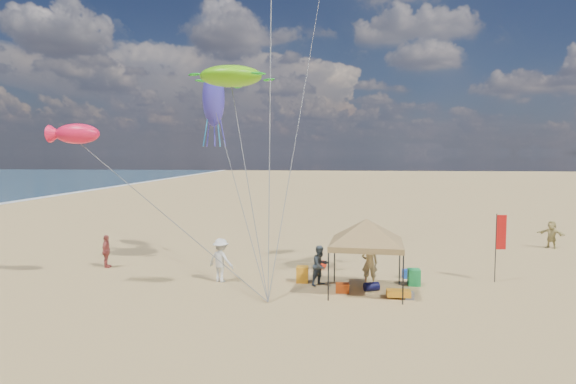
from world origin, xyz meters
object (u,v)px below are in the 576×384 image
object	(u,v)px
cooler_blue	(408,274)
person_far_a	(106,251)
person_near_a	(370,263)
canopy_tent	(367,222)
person_near_c	(221,260)
person_far_c	(552,234)
person_near_b	(320,265)
feather_flag	(500,236)
chair_green	(414,277)
chair_yellow	(302,274)
beach_cart	(399,293)
cooler_red	(342,288)

from	to	relation	value
cooler_blue	person_far_a	world-z (taller)	person_far_a
cooler_blue	person_near_a	distance (m)	2.34
canopy_tent	person_near_c	size ratio (longest dim) A/B	2.93
person_near_a	person_far_c	size ratio (longest dim) A/B	1.13
person_near_b	person_far_a	distance (m)	10.80
feather_flag	person_far_c	xyz separation A→B (m)	(5.59, 8.21, -1.19)
chair_green	person_far_a	world-z (taller)	person_far_a
person_near_a	person_near_c	bearing A→B (deg)	1.67
chair_yellow	person_near_c	world-z (taller)	person_near_c
cooler_blue	beach_cart	distance (m)	3.28
cooler_red	person_near_b	world-z (taller)	person_near_b
chair_yellow	person_far_a	xyz separation A→B (m)	(-9.79, 1.77, 0.46)
chair_yellow	person_far_c	xyz separation A→B (m)	(14.11, 9.09, 0.48)
person_near_b	beach_cart	bearing A→B (deg)	-74.47
cooler_blue	feather_flag	bearing A→B (deg)	-4.89
cooler_blue	cooler_red	bearing A→B (deg)	-138.60
person_near_b	person_far_a	world-z (taller)	person_near_b
cooler_red	cooler_blue	distance (m)	3.97
canopy_tent	person_near_a	size ratio (longest dim) A/B	2.99
cooler_blue	beach_cart	bearing A→B (deg)	-104.43
canopy_tent	chair_yellow	xyz separation A→B (m)	(-2.67, 1.27, -2.53)
person_near_a	person_far_a	bearing A→B (deg)	-8.34
chair_green	person_near_b	distance (m)	4.03
person_far_c	person_near_c	bearing A→B (deg)	-111.54
cooler_red	beach_cart	bearing A→B (deg)	-14.34
chair_yellow	person_near_c	distance (m)	3.62
chair_green	person_near_a	xyz separation A→B (m)	(-1.88, -0.05, 0.59)
person_near_a	cooler_red	bearing A→B (deg)	49.44
beach_cart	person_far_a	xyz separation A→B (m)	(-13.68, 3.75, 0.61)
feather_flag	cooler_blue	distance (m)	4.24
feather_flag	person_near_c	bearing A→B (deg)	-174.62
cooler_blue	chair_green	size ratio (longest dim) A/B	0.77
cooler_red	person_near_b	size ratio (longest dim) A/B	0.31
canopy_tent	person_near_c	bearing A→B (deg)	170.77
chair_green	person_near_a	bearing A→B (deg)	-178.48
person_near_b	cooler_red	bearing A→B (deg)	-95.21
canopy_tent	feather_flag	distance (m)	6.29
feather_flag	person_near_b	xyz separation A→B (m)	(-7.72, -1.28, -1.16)
beach_cart	person_near_c	distance (m)	7.68
person_far_a	person_far_c	bearing A→B (deg)	-81.23
beach_cart	person_far_c	world-z (taller)	person_far_c
feather_flag	chair_green	distance (m)	4.20
feather_flag	person_far_c	size ratio (longest dim) A/B	1.82
person_near_a	chair_green	bearing A→B (deg)	-178.60
cooler_blue	person_far_c	distance (m)	12.28
person_near_b	person_near_c	distance (m)	4.35
person_near_a	person_far_c	bearing A→B (deg)	-140.92
beach_cart	person_near_a	xyz separation A→B (m)	(-1.00, 1.92, 0.74)
cooler_red	person_near_a	bearing A→B (deg)	49.56
canopy_tent	beach_cart	distance (m)	3.03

